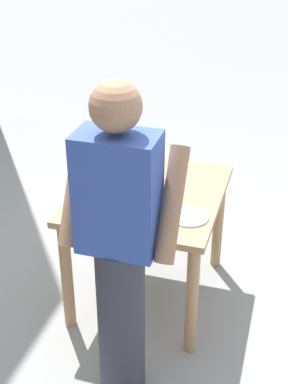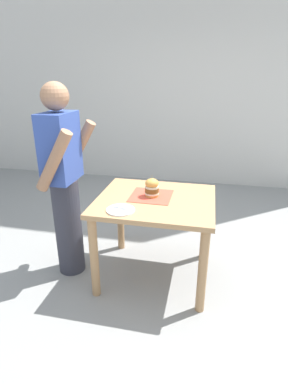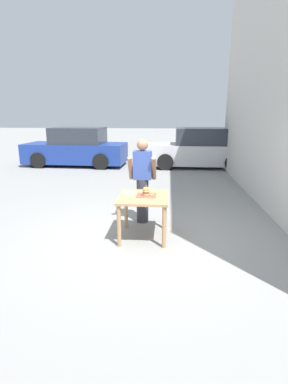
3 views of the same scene
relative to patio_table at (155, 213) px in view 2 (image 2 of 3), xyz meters
name	(u,v)px [view 2 (image 2 of 3)]	position (x,y,z in m)	size (l,w,h in m)	color
ground_plane	(154,274)	(0.00, 0.00, -0.63)	(80.00, 80.00, 0.00)	gray
patio_table	(155,213)	(0.00, 0.00, 0.00)	(0.87, 0.98, 0.76)	tan
serving_paper	(151,196)	(0.04, 0.05, 0.13)	(0.35, 0.35, 0.00)	#D64C38
sandwich	(152,187)	(0.04, 0.04, 0.21)	(0.12, 0.12, 0.19)	gold
pickle_spear	(154,190)	(0.14, 0.04, 0.15)	(0.02, 0.02, 0.09)	#8EA83D
side_plate_with_forks	(121,210)	(-0.29, 0.22, 0.14)	(0.22, 0.22, 0.02)	white
diner_across_table	(64,182)	(-0.09, 0.78, 0.25)	(0.55, 0.35, 1.69)	#33333D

